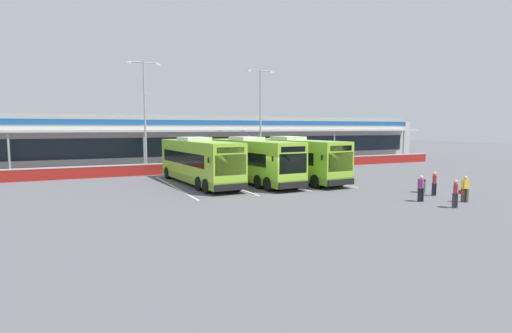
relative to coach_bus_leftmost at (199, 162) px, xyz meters
name	(u,v)px	position (x,y,z in m)	size (l,w,h in m)	color
ground_plane	(283,192)	(4.12, -6.53, -1.79)	(200.00, 200.00, 0.00)	#56565B
terminal_building	(182,139)	(4.12, 20.37, 1.23)	(70.00, 13.00, 6.00)	#B7B7B2
red_barrier_wall	(214,167)	(4.12, 7.97, -1.23)	(60.00, 0.40, 1.10)	maroon
coach_bus_leftmost	(199,162)	(0.00, 0.00, 0.00)	(3.55, 12.29, 3.78)	#8CC633
coach_bus_left_centre	(252,161)	(4.31, -0.94, 0.00)	(3.55, 12.29, 3.78)	#8CC633
coach_bus_centre	(294,160)	(8.19, -1.20, 0.00)	(3.55, 12.29, 3.78)	#8CC633
bay_stripe_far_west	(174,187)	(-2.18, -0.53, -1.78)	(0.14, 13.00, 0.01)	silver
bay_stripe_west	(225,183)	(2.02, -0.53, -1.78)	(0.14, 13.00, 0.01)	silver
bay_stripe_mid_west	(270,180)	(6.22, -0.53, -1.78)	(0.14, 13.00, 0.01)	silver
bay_stripe_centre	(311,178)	(10.42, -0.53, -1.78)	(0.14, 13.00, 0.01)	silver
pedestrian_with_handbag	(465,188)	(12.36, -14.55, -0.93)	(0.63, 0.38, 1.62)	#4C4238
pedestrian_in_dark_coat	(434,183)	(12.64, -12.06, -0.91)	(0.44, 0.45, 1.62)	black
pedestrian_child	(455,193)	(10.30, -15.51, -0.91)	(0.48, 0.41, 1.62)	#33333D
pedestrian_near_bin	(421,188)	(10.10, -13.25, -0.91)	(0.51, 0.36, 1.62)	black
lamp_post_west	(145,110)	(-2.45, 9.54, 4.50)	(3.24, 0.28, 11.00)	#9E9EA3
lamp_post_centre	(260,112)	(10.28, 9.72, 4.50)	(3.24, 0.28, 11.00)	#9E9EA3
litter_bin	(422,186)	(12.96, -10.73, -1.32)	(0.54, 0.54, 0.93)	#2D5133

